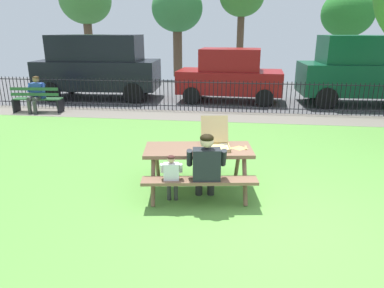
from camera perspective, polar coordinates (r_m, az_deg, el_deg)
ground at (r=6.65m, az=10.82°, el=-6.07°), size 28.00×11.35×0.02m
cobblestone_walkway at (r=11.37m, az=9.56°, el=4.24°), size 28.00×1.40×0.01m
street_asphalt at (r=15.65m, az=9.08°, el=8.04°), size 28.00×7.34×0.01m
picnic_table_foreground at (r=5.98m, az=1.02°, el=-2.25°), size 2.00×1.72×0.79m
pizza_box_open at (r=5.97m, az=3.77°, el=0.37°), size 0.55×0.64×0.48m
pizza_slice_on_table at (r=5.98m, az=7.85°, el=-0.61°), size 0.24×0.18×0.02m
adult_at_table at (r=5.50m, az=2.31°, el=-3.47°), size 0.63×0.63×1.19m
child_at_table at (r=5.52m, az=-3.32°, el=-4.94°), size 0.36×0.35×0.86m
iron_fence_streetside at (r=11.94m, az=9.59°, el=7.57°), size 22.39×0.03×1.06m
park_bench_left at (r=12.97m, az=-23.74°, el=6.56°), size 1.63×0.59×0.85m
person_on_park_bench at (r=12.95m, az=-23.90°, el=7.62°), size 0.62×0.60×1.19m
parked_car_far_left at (r=14.74m, az=-14.96°, el=12.20°), size 4.80×2.27×2.46m
parked_car_left at (r=13.70m, az=6.16°, el=11.05°), size 3.99×2.01×1.98m
parked_car_center at (r=14.43m, az=26.58°, el=10.82°), size 4.78×2.24×2.46m
far_tree_left at (r=22.68m, az=-16.84°, el=21.17°), size 2.94×2.94×5.57m
far_tree_midleft at (r=21.14m, az=-2.41°, el=20.87°), size 2.85×2.85×5.05m
far_tree_midright at (r=21.58m, az=23.89°, el=18.68°), size 2.75×2.75×4.70m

